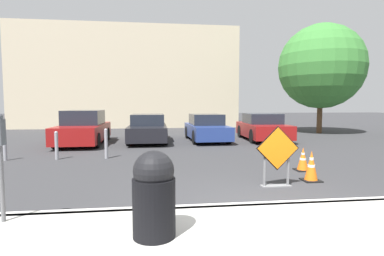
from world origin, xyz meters
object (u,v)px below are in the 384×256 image
object	(u,v)px
parked_car_nearest	(84,129)
trash_bin	(154,194)
traffic_cone_nearest	(311,166)
bollard_third	(5,146)
parked_car_second	(148,129)
parked_car_third	(206,128)
parked_car_fourth	(263,128)
bollard_nearest	(106,143)
traffic_cone_second	(303,159)
road_closed_sign	(277,154)
bollard_second	(56,145)
parking_meter	(0,149)

from	to	relation	value
parked_car_nearest	trash_bin	bearing A→B (deg)	106.80
traffic_cone_nearest	bollard_third	distance (m)	9.26
parked_car_nearest	parked_car_second	size ratio (longest dim) A/B	1.03
parked_car_second	parked_car_third	size ratio (longest dim) A/B	1.06
parked_car_fourth	trash_bin	distance (m)	12.27
traffic_cone_nearest	bollard_nearest	xyz separation A→B (m)	(-5.32, 3.65, 0.18)
traffic_cone_second	bollard_nearest	bearing A→B (deg)	155.72
parked_car_nearest	parked_car_fourth	bearing A→B (deg)	-177.16
road_closed_sign	traffic_cone_second	size ratio (longest dim) A/B	2.11
road_closed_sign	parked_car_third	xyz separation A→B (m)	(-0.11, 8.51, -0.11)
traffic_cone_second	bollard_second	xyz separation A→B (m)	(-7.27, 2.56, 0.19)
bollard_nearest	bollard_third	distance (m)	3.19
parked_car_third	bollard_second	bearing A→B (deg)	36.08
road_closed_sign	parked_car_nearest	world-z (taller)	parked_car_nearest
parked_car_second	parking_meter	distance (m)	10.39
bollard_third	parking_meter	bearing A→B (deg)	-65.24
road_closed_sign	parked_car_third	size ratio (longest dim) A/B	0.33
traffic_cone_nearest	trash_bin	distance (m)	4.70
parked_car_nearest	parked_car_second	xyz separation A→B (m)	(2.91, 0.49, -0.07)
parked_car_nearest	parked_car_third	xyz separation A→B (m)	(5.82, 0.52, -0.08)
traffic_cone_nearest	trash_bin	world-z (taller)	trash_bin
traffic_cone_nearest	traffic_cone_second	world-z (taller)	traffic_cone_nearest
road_closed_sign	bollard_nearest	world-z (taller)	road_closed_sign
parked_car_third	bollard_nearest	world-z (taller)	parked_car_third
road_closed_sign	parking_meter	bearing A→B (deg)	-160.20
bollard_nearest	bollard_third	size ratio (longest dim) A/B	1.17
parking_meter	bollard_second	bearing A→B (deg)	100.49
parked_car_second	trash_bin	world-z (taller)	parked_car_second
parked_car_third	trash_bin	size ratio (longest dim) A/B	3.70
bollard_second	bollard_third	bearing A→B (deg)	-180.00
parked_car_nearest	bollard_second	size ratio (longest dim) A/B	4.73
parked_car_third	bollard_nearest	xyz separation A→B (m)	(-4.19, -4.47, -0.09)
parked_car_fourth	parked_car_second	bearing A→B (deg)	3.22
parking_meter	parked_car_second	bearing A→B (deg)	79.97
parked_car_second	parked_car_fourth	world-z (taller)	parked_car_fourth
parked_car_third	bollard_nearest	bearing A→B (deg)	45.25
parked_car_third	bollard_second	world-z (taller)	parked_car_third
parked_car_second	bollard_nearest	distance (m)	4.62
parked_car_third	bollard_second	distance (m)	7.31
parked_car_third	bollard_third	bearing A→B (deg)	29.59
traffic_cone_second	road_closed_sign	bearing A→B (deg)	-132.80
bollard_third	parking_meter	world-z (taller)	parking_meter
parked_car_fourth	bollard_third	size ratio (longest dim) A/B	4.77
parked_car_nearest	trash_bin	distance (m)	10.97
traffic_cone_second	parked_car_second	world-z (taller)	parked_car_second
trash_bin	parked_car_fourth	bearing A→B (deg)	63.50
parked_car_fourth	bollard_second	world-z (taller)	parked_car_fourth
traffic_cone_second	parked_car_fourth	world-z (taller)	parked_car_fourth
bollard_third	traffic_cone_nearest	bearing A→B (deg)	-23.19
parking_meter	trash_bin	bearing A→B (deg)	-19.17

